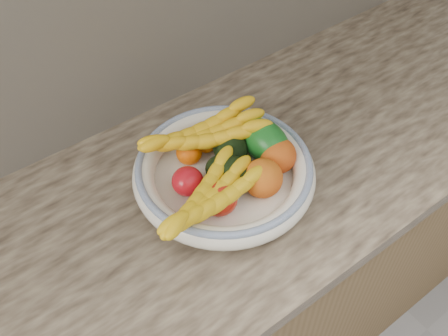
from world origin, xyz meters
TOP-DOWN VIEW (x-y plane):
  - kitchen_counter at (0.00, 1.69)m, footprint 2.44×0.66m
  - fruit_bowl at (0.00, 1.66)m, footprint 0.39×0.39m
  - clementine_back_left at (-0.03, 1.75)m, footprint 0.06×0.06m
  - clementine_back_right at (0.02, 1.75)m, footprint 0.07×0.07m
  - tomato_left at (-0.08, 1.67)m, footprint 0.07×0.07m
  - tomato_near_left at (-0.06, 1.60)m, footprint 0.10×0.10m
  - avocado_center at (0.00, 1.64)m, footprint 0.12×0.13m
  - avocado_right at (0.05, 1.70)m, footprint 0.11×0.13m
  - green_mango at (0.11, 1.66)m, footprint 0.11×0.13m
  - peach_front at (0.04, 1.59)m, footprint 0.09×0.09m
  - peach_right at (0.11, 1.61)m, footprint 0.10×0.10m
  - banana_bunch_back at (0.00, 1.74)m, footprint 0.32×0.18m
  - banana_bunch_front at (-0.09, 1.59)m, footprint 0.31×0.19m

SIDE VIEW (x-z plane):
  - kitchen_counter at x=0.00m, z-range -0.24..1.16m
  - fruit_bowl at x=0.00m, z-range 0.91..0.99m
  - clementine_back_left at x=-0.03m, z-range 0.93..0.98m
  - clementine_back_right at x=0.02m, z-range 0.93..0.98m
  - tomato_left at x=-0.08m, z-range 0.93..0.99m
  - tomato_near_left at x=-0.06m, z-range 0.93..1.00m
  - avocado_center at x=0.00m, z-range 0.93..1.00m
  - avocado_right at x=0.05m, z-range 0.93..1.00m
  - peach_front at x=0.04m, z-range 0.92..1.01m
  - peach_right at x=0.11m, z-range 0.93..1.01m
  - green_mango at x=0.11m, z-range 0.92..1.03m
  - banana_bunch_front at x=-0.09m, z-range 0.94..1.02m
  - banana_bunch_back at x=0.00m, z-range 0.94..1.03m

